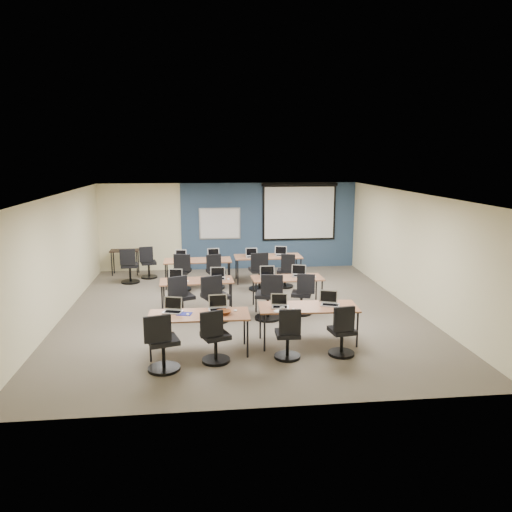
{
  "coord_description": "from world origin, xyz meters",
  "views": [
    {
      "loc": [
        -0.9,
        -10.98,
        3.54
      ],
      "look_at": [
        0.38,
        0.4,
        1.22
      ],
      "focal_mm": 35.0,
      "sensor_mm": 36.0,
      "label": 1
    }
  ],
  "objects": [
    {
      "name": "mouse_8",
      "position": [
        -1.25,
        2.49,
        0.74
      ],
      "size": [
        0.07,
        0.1,
        0.03
      ],
      "primitive_type": "ellipsoid",
      "rotation": [
        0.0,
        0.0,
        -0.18
      ],
      "color": "white",
      "rests_on": "training_table_back_left"
    },
    {
      "name": "mouse_11",
      "position": [
        1.64,
        2.49,
        0.74
      ],
      "size": [
        0.07,
        0.11,
        0.04
      ],
      "primitive_type": "ellipsoid",
      "rotation": [
        0.0,
        0.0,
        0.02
      ],
      "color": "white",
      "rests_on": "training_table_back_right"
    },
    {
      "name": "wall_front",
      "position": [
        0.0,
        -4.5,
        1.35
      ],
      "size": [
        8.0,
        0.04,
        2.7
      ],
      "primitive_type": "cube",
      "color": "beige",
      "rests_on": "ground"
    },
    {
      "name": "laptop_5",
      "position": [
        -0.53,
        0.25,
        0.79
      ],
      "size": [
        0.34,
        0.29,
        0.26
      ],
      "rotation": [
        0.0,
        0.0,
        -0.08
      ],
      "color": "#9FA0A8",
      "rests_on": "training_table_mid_left"
    },
    {
      "name": "mouse_9",
      "position": [
        -0.38,
        2.56,
        0.74
      ],
      "size": [
        0.09,
        0.12,
        0.04
      ],
      "primitive_type": "ellipsoid",
      "rotation": [
        0.0,
        0.0,
        0.28
      ],
      "color": "white",
      "rests_on": "training_table_back_left"
    },
    {
      "name": "blue_mousepad",
      "position": [
        -1.22,
        -2.31,
        0.73
      ],
      "size": [
        0.3,
        0.27,
        0.01
      ],
      "primitive_type": "cube",
      "rotation": [
        0.0,
        0.0,
        -0.23
      ],
      "color": "navy",
      "rests_on": "training_table_front_left"
    },
    {
      "name": "laptop_3",
      "position": [
        1.52,
        -2.04,
        0.79
      ],
      "size": [
        0.34,
        0.29,
        0.26
      ],
      "rotation": [
        0.0,
        0.0,
        -0.34
      ],
      "color": "silver",
      "rests_on": "training_table_front_right"
    },
    {
      "name": "laptop_6",
      "position": [
        0.64,
        0.24,
        0.79
      ],
      "size": [
        0.35,
        0.29,
        0.26
      ],
      "rotation": [
        0.0,
        0.0,
        -0.01
      ],
      "color": "#AFAEBC",
      "rests_on": "training_table_mid_right"
    },
    {
      "name": "task_chair_1",
      "position": [
        -0.7,
        -2.84,
        0.4
      ],
      "size": [
        0.51,
        0.49,
        0.98
      ],
      "rotation": [
        0.0,
        0.0,
        0.34
      ],
      "color": "black",
      "rests_on": "floor"
    },
    {
      "name": "utility_table",
      "position": [
        -3.18,
        4.03,
        0.65
      ],
      "size": [
        0.85,
        0.47,
        0.75
      ],
      "rotation": [
        0.0,
        0.0,
        0.03
      ],
      "color": "black",
      "rests_on": "floor"
    },
    {
      "name": "task_chair_6",
      "position": [
        0.54,
        -0.65,
        0.44
      ],
      "size": [
        0.58,
        0.58,
        1.05
      ],
      "rotation": [
        0.0,
        0.0,
        -0.24
      ],
      "color": "black",
      "rests_on": "floor"
    },
    {
      "name": "training_table_back_left",
      "position": [
        -1.0,
        2.43,
        0.69
      ],
      "size": [
        1.83,
        0.76,
        0.73
      ],
      "rotation": [
        0.0,
        0.0,
        0.01
      ],
      "color": "brown",
      "rests_on": "floor"
    },
    {
      "name": "mouse_4",
      "position": [
        -1.22,
        0.05,
        0.74
      ],
      "size": [
        0.07,
        0.1,
        0.03
      ],
      "primitive_type": "ellipsoid",
      "rotation": [
        0.0,
        0.0,
        -0.09
      ],
      "color": "white",
      "rests_on": "training_table_mid_left"
    },
    {
      "name": "training_table_back_right",
      "position": [
        0.99,
        2.75,
        0.69
      ],
      "size": [
        1.89,
        0.79,
        0.73
      ],
      "rotation": [
        0.0,
        0.0,
        0.01
      ],
      "color": "olive",
      "rests_on": "floor"
    },
    {
      "name": "task_chair_8",
      "position": [
        -1.44,
        1.97,
        0.42
      ],
      "size": [
        0.54,
        0.54,
        1.02
      ],
      "rotation": [
        0.0,
        0.0,
        -0.24
      ],
      "color": "black",
      "rests_on": "floor"
    },
    {
      "name": "mouse_3",
      "position": [
        1.74,
        -2.29,
        0.74
      ],
      "size": [
        0.06,
        0.09,
        0.03
      ],
      "primitive_type": "ellipsoid",
      "rotation": [
        0.0,
        0.0,
        0.02
      ],
      "color": "white",
      "rests_on": "training_table_front_right"
    },
    {
      "name": "laptop_1",
      "position": [
        -0.61,
        -2.11,
        0.8
      ],
      "size": [
        0.35,
        0.3,
        0.26
      ],
      "rotation": [
        0.0,
        0.0,
        0.08
      ],
      "color": "#BBBBBB",
      "rests_on": "training_table_front_left"
    },
    {
      "name": "floor",
      "position": [
        0.0,
        0.0,
        0.0
      ],
      "size": [
        8.0,
        9.0,
        0.02
      ],
      "primitive_type": "cube",
      "color": "#6B6354",
      "rests_on": "ground"
    },
    {
      "name": "mouse_5",
      "position": [
        -0.29,
        0.14,
        0.74
      ],
      "size": [
        0.08,
        0.1,
        0.03
      ],
      "primitive_type": "ellipsoid",
      "rotation": [
        0.0,
        0.0,
        -0.29
      ],
      "color": "white",
      "rests_on": "training_table_mid_left"
    },
    {
      "name": "projector_screen",
      "position": [
        2.2,
        4.41,
        1.89
      ],
      "size": [
        2.4,
        0.1,
        1.82
      ],
      "color": "black",
      "rests_on": "wall_back"
    },
    {
      "name": "training_table_mid_right",
      "position": [
        1.09,
        0.2,
        0.68
      ],
      "size": [
        1.66,
        0.69,
        0.73
      ],
      "rotation": [
        0.0,
        0.0,
        0.02
      ],
      "color": "olive",
      "rests_on": "floor"
    },
    {
      "name": "snack_bowl",
      "position": [
        -0.51,
        -2.38,
        0.77
      ],
      "size": [
        0.35,
        0.35,
        0.07
      ],
      "primitive_type": "imported",
      "rotation": [
        0.0,
        0.0,
        0.2
      ],
      "color": "brown",
      "rests_on": "training_table_front_left"
    },
    {
      "name": "blue_accent_panel",
      "position": [
        1.25,
        4.47,
        1.35
      ],
      "size": [
        5.5,
        0.04,
        2.7
      ],
      "primitive_type": "cube",
      "color": "#3D5977",
      "rests_on": "wall_back"
    },
    {
      "name": "task_chair_4",
      "position": [
        -1.36,
        -0.42,
        0.42
      ],
      "size": [
        0.56,
        0.53,
        1.01
      ],
      "rotation": [
        0.0,
        0.0,
        0.38
      ],
      "color": "black",
      "rests_on": "floor"
    },
    {
      "name": "mouse_7",
      "position": [
        1.74,
        0.14,
        0.74
      ],
      "size": [
        0.08,
        0.1,
        0.03
      ],
      "primitive_type": "ellipsoid",
      "rotation": [
        0.0,
        0.0,
        0.29
      ],
      "color": "white",
      "rests_on": "training_table_mid_right"
    },
    {
      "name": "task_chair_2",
      "position": [
        0.58,
        -2.82,
        0.39
      ],
      "size": [
        0.47,
        0.47,
        0.95
      ],
      "rotation": [
        0.0,
        0.0,
        -0.03
      ],
      "color": "black",
      "rests_on": "floor"
    },
    {
      "name": "mouse_2",
      "position": [
        0.77,
        -2.29,
        0.74
      ],
      "size": [
        0.07,
        0.1,
        0.03
      ],
      "primitive_type": "ellipsoid",
      "rotation": [
        0.0,
        0.0,
        0.1
      ],
      "color": "white",
      "rests_on": "training_table_front_right"
    },
    {
      "name": "wall_back",
      "position": [
        0.0,
        4.5,
        1.35
      ],
      "size": [
        8.0,
        0.04,
        2.7
      ],
      "primitive_type": "cube",
      "color": "beige",
      "rests_on": "ground"
    },
    {
      "name": "mouse_1",
      "position": [
        -0.3,
        -2.24,
        0.74
      ],
      "size": [
        0.07,
        0.1,
        0.03
      ],
      "primitive_type": "ellipsoid",
      "rotation": [
        0.0,
        0.0,
        0.11
      ],
      "color": "white",
      "rests_on": "training_table_front_left"
    },
    {
      "name": "task_chair_5",
      "position": [
        -0.63,
        -0.64,
        0.44
      ],
      "size": [
        0.61,
        0.58,
        1.05
      ],
      "rotation": [
        0.0,
        0.0,
        0.38
      ],
      "color": "black",
      "rests_on": "floor"
    },
    {
      "name": "spare_chair_a",
      "position": [
        -2.44,
        3.45,
        0.39
      ],
      "size": [
        0.47,
        0.47,
        0.96
      ],
      "rotation": [
        0.0,
        0.0,
        0.21
      ],
      "color": "black",
      "rests_on": "floor"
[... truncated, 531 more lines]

